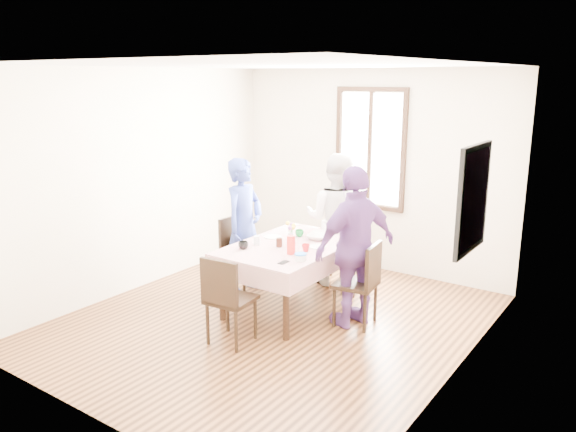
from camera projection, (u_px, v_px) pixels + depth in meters
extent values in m
plane|color=black|center=(272.00, 321.00, 6.17)|extent=(4.50, 4.50, 0.00)
plane|color=beige|center=(370.00, 171.00, 7.64)|extent=(4.00, 0.00, 4.00)
plane|color=beige|center=(463.00, 229.00, 4.73)|extent=(0.00, 4.50, 4.50)
cube|color=black|center=(370.00, 149.00, 7.55)|extent=(1.02, 0.06, 1.62)
cube|color=white|center=(371.00, 149.00, 7.55)|extent=(0.90, 0.02, 1.50)
cube|color=red|center=(474.00, 199.00, 4.93)|extent=(0.04, 0.76, 0.96)
cube|color=black|center=(291.00, 277.00, 6.42)|extent=(0.97, 1.50, 0.75)
cube|color=#5A0711|center=(291.00, 245.00, 6.33)|extent=(1.09, 1.62, 0.01)
cube|color=black|center=(243.00, 255.00, 6.96)|extent=(0.45, 0.45, 0.91)
cube|color=black|center=(356.00, 284.00, 5.99)|extent=(0.47, 0.47, 0.91)
cube|color=black|center=(336.00, 248.00, 7.23)|extent=(0.42, 0.42, 0.91)
cube|color=black|center=(231.00, 299.00, 5.58)|extent=(0.46, 0.46, 0.91)
imported|color=navy|center=(244.00, 226.00, 6.86)|extent=(0.42, 0.62, 1.65)
imported|color=silver|center=(336.00, 219.00, 7.12)|extent=(0.93, 0.80, 1.68)
imported|color=#5B3472|center=(355.00, 247.00, 5.91)|extent=(0.77, 1.09, 1.72)
imported|color=black|center=(243.00, 245.00, 6.15)|extent=(0.11, 0.11, 0.09)
imported|color=red|center=(306.00, 248.00, 6.06)|extent=(0.12, 0.12, 0.08)
imported|color=#0C7226|center=(299.00, 233.00, 6.63)|extent=(0.12, 0.12, 0.08)
imported|color=white|center=(317.00, 237.00, 6.52)|extent=(0.26, 0.26, 0.06)
cube|color=red|center=(291.00, 245.00, 5.96)|extent=(0.06, 0.06, 0.20)
cylinder|color=white|center=(301.00, 257.00, 5.77)|extent=(0.12, 0.12, 0.06)
cylinder|color=black|center=(279.00, 243.00, 6.23)|extent=(0.07, 0.07, 0.10)
cylinder|color=silver|center=(257.00, 240.00, 6.30)|extent=(0.07, 0.07, 0.10)
cube|color=black|center=(284.00, 262.00, 5.71)|extent=(0.07, 0.13, 0.01)
cylinder|color=silver|center=(291.00, 238.00, 6.37)|extent=(0.06, 0.06, 0.13)
cylinder|color=white|center=(273.00, 237.00, 6.61)|extent=(0.20, 0.20, 0.01)
cylinder|color=white|center=(317.00, 247.00, 6.23)|extent=(0.20, 0.20, 0.01)
cylinder|color=white|center=(319.00, 232.00, 6.81)|extent=(0.20, 0.20, 0.01)
cylinder|color=blue|center=(301.00, 254.00, 5.77)|extent=(0.12, 0.12, 0.01)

